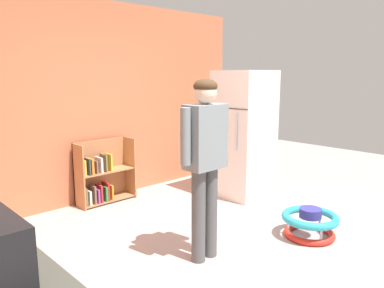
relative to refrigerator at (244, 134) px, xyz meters
name	(u,v)px	position (x,y,z in m)	size (l,w,h in m)	color
ground_plane	(217,256)	(-1.65, -1.02, -0.89)	(12.00, 12.00, 0.00)	#B29A95
back_wall	(91,103)	(-1.65, 1.31, 0.46)	(5.20, 0.06, 2.70)	#C36D47
refrigerator	(244,134)	(0.00, 0.00, 0.00)	(0.73, 0.68, 1.78)	white
bookshelf	(102,177)	(-1.64, 1.12, -0.53)	(0.80, 0.28, 0.85)	#B1774A
standing_person	(205,153)	(-1.77, -0.97, 0.13)	(0.57, 0.22, 1.69)	#4D5052
baby_walker	(310,223)	(-0.61, -1.42, -0.73)	(0.60, 0.60, 0.32)	red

